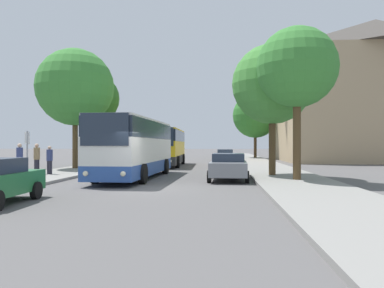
{
  "coord_description": "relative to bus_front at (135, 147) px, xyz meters",
  "views": [
    {
      "loc": [
        3.26,
        -16.29,
        1.94
      ],
      "look_at": [
        1.15,
        11.68,
        1.98
      ],
      "focal_mm": 35.0,
      "sensor_mm": 36.0,
      "label": 1
    }
  ],
  "objects": [
    {
      "name": "tree_left_near",
      "position": [
        -5.97,
        10.4,
        4.12
      ],
      "size": [
        4.27,
        4.27,
        7.92
      ],
      "color": "brown",
      "rests_on": "sidewalk_left"
    },
    {
      "name": "ground_plane",
      "position": [
        1.63,
        -4.92,
        -1.79
      ],
      "size": [
        300.0,
        300.0,
        0.0
      ],
      "primitive_type": "plane",
      "color": "#565454",
      "rests_on": "ground"
    },
    {
      "name": "bus_front",
      "position": [
        0.0,
        0.0,
        0.0
      ],
      "size": [
        2.96,
        10.6,
        3.35
      ],
      "rotation": [
        0.0,
        0.0,
        -0.03
      ],
      "color": "#2D519E",
      "rests_on": "ground_plane"
    },
    {
      "name": "sidewalk_right",
      "position": [
        8.63,
        -4.92,
        -1.71
      ],
      "size": [
        4.0,
        120.0,
        0.15
      ],
      "primitive_type": "cube",
      "color": "gray",
      "rests_on": "ground_plane"
    },
    {
      "name": "bus_stop_sign",
      "position": [
        -4.65,
        -3.37,
        -0.11
      ],
      "size": [
        0.08,
        0.45,
        2.46
      ],
      "color": "gray",
      "rests_on": "sidewalk_left"
    },
    {
      "name": "tree_left_far",
      "position": [
        -6.1,
        6.41,
        4.48
      ],
      "size": [
        5.83,
        5.83,
        9.05
      ],
      "color": "#513D23",
      "rests_on": "sidewalk_left"
    },
    {
      "name": "tree_right_far",
      "position": [
        9.69,
        30.49,
        4.13
      ],
      "size": [
        6.14,
        6.14,
        8.85
      ],
      "color": "#47331E",
      "rests_on": "sidewalk_right"
    },
    {
      "name": "pedestrian_waiting_far",
      "position": [
        -6.17,
        0.6,
        -0.7
      ],
      "size": [
        0.36,
        0.36,
        1.85
      ],
      "rotation": [
        0.0,
        0.0,
        4.04
      ],
      "color": "#23232D",
      "rests_on": "sidewalk_left"
    },
    {
      "name": "parked_car_right_far",
      "position": [
        5.38,
        19.13,
        -1.04
      ],
      "size": [
        2.11,
        4.52,
        1.41
      ],
      "rotation": [
        0.0,
        0.0,
        3.17
      ],
      "color": "silver",
      "rests_on": "ground_plane"
    },
    {
      "name": "bus_middle",
      "position": [
        0.01,
        12.37,
        -0.03
      ],
      "size": [
        3.06,
        10.28,
        3.28
      ],
      "rotation": [
        0.0,
        0.0,
        0.02
      ],
      "color": "#2D2D2D",
      "rests_on": "ground_plane"
    },
    {
      "name": "building_right_background",
      "position": [
        22.62,
        22.91,
        6.34
      ],
      "size": [
        20.74,
        13.89,
        16.26
      ],
      "color": "tan",
      "rests_on": "ground_plane"
    },
    {
      "name": "parked_car_right_near",
      "position": [
        5.33,
        -0.91,
        -1.02
      ],
      "size": [
        2.22,
        4.45,
        1.45
      ],
      "rotation": [
        0.0,
        0.0,
        3.11
      ],
      "color": "slate",
      "rests_on": "ground_plane"
    },
    {
      "name": "tree_right_mid",
      "position": [
        8.8,
        -1.78,
        4.06
      ],
      "size": [
        4.12,
        4.12,
        7.8
      ],
      "color": "#513D23",
      "rests_on": "sidewalk_right"
    },
    {
      "name": "pedestrian_walking_back",
      "position": [
        -5.38,
        0.63,
        -0.78
      ],
      "size": [
        0.36,
        0.36,
        1.7
      ],
      "rotation": [
        0.0,
        0.0,
        1.49
      ],
      "color": "#23232D",
      "rests_on": "sidewalk_left"
    },
    {
      "name": "tree_right_near",
      "position": [
        7.95,
        1.13,
        3.7
      ],
      "size": [
        4.72,
        4.72,
        7.72
      ],
      "color": "#513D23",
      "rests_on": "sidewalk_right"
    },
    {
      "name": "pedestrian_waiting_near",
      "position": [
        -6.74,
        -0.32,
        -0.7
      ],
      "size": [
        0.36,
        0.36,
        1.85
      ],
      "rotation": [
        0.0,
        0.0,
        3.17
      ],
      "color": "#23232D",
      "rests_on": "sidewalk_left"
    }
  ]
}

